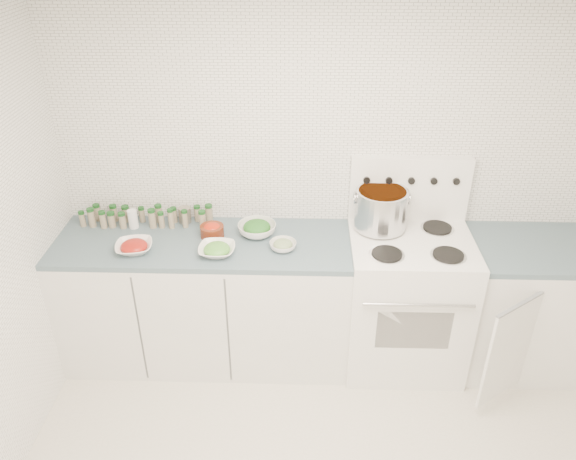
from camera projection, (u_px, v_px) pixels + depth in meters
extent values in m
cube|color=white|center=(335.00, 170.00, 3.58)|extent=(3.50, 0.02, 2.50)
cube|color=white|center=(208.00, 301.00, 3.74)|extent=(1.85, 0.62, 0.86)
cube|color=#455F68|center=(202.00, 244.00, 3.51)|extent=(1.85, 0.62, 0.03)
cube|color=white|center=(405.00, 303.00, 3.68)|extent=(0.76, 0.65, 0.92)
cube|color=black|center=(413.00, 330.00, 3.38)|extent=(0.45, 0.01, 0.28)
cylinder|color=silver|center=(419.00, 305.00, 3.23)|extent=(0.65, 0.02, 0.02)
cube|color=white|center=(413.00, 242.00, 3.44)|extent=(0.76, 0.65, 0.01)
cube|color=white|center=(409.00, 189.00, 3.58)|extent=(0.76, 0.06, 0.43)
cylinder|color=silver|center=(387.00, 254.00, 3.30)|extent=(0.21, 0.21, 0.01)
cylinder|color=black|center=(387.00, 254.00, 3.30)|extent=(0.18, 0.18, 0.01)
cylinder|color=silver|center=(448.00, 255.00, 3.29)|extent=(0.21, 0.21, 0.01)
cylinder|color=black|center=(448.00, 255.00, 3.29)|extent=(0.18, 0.18, 0.01)
cylinder|color=silver|center=(381.00, 227.00, 3.58)|extent=(0.21, 0.21, 0.01)
cylinder|color=black|center=(381.00, 226.00, 3.58)|extent=(0.18, 0.18, 0.01)
cylinder|color=silver|center=(437.00, 228.00, 3.57)|extent=(0.21, 0.21, 0.01)
cylinder|color=black|center=(437.00, 227.00, 3.57)|extent=(0.18, 0.18, 0.01)
cylinder|color=black|center=(367.00, 180.00, 3.52)|extent=(0.04, 0.02, 0.04)
cylinder|color=black|center=(389.00, 180.00, 3.52)|extent=(0.04, 0.02, 0.04)
cylinder|color=black|center=(411.00, 181.00, 3.52)|extent=(0.04, 0.02, 0.04)
cylinder|color=black|center=(434.00, 181.00, 3.51)|extent=(0.04, 0.02, 0.04)
cylinder|color=black|center=(456.00, 181.00, 3.51)|extent=(0.04, 0.02, 0.04)
cube|color=white|center=(530.00, 307.00, 3.68)|extent=(0.89, 0.62, 0.86)
cube|color=#455F68|center=(546.00, 249.00, 3.45)|extent=(0.89, 0.62, 0.03)
cube|color=white|center=(508.00, 351.00, 3.32)|extent=(0.33, 0.25, 0.70)
cylinder|color=silver|center=(381.00, 209.00, 3.51)|extent=(0.33, 0.33, 0.25)
cylinder|color=orange|center=(382.00, 193.00, 3.45)|extent=(0.29, 0.29, 0.03)
torus|color=silver|center=(355.00, 198.00, 3.47)|extent=(0.01, 0.08, 0.08)
torus|color=silver|center=(409.00, 198.00, 3.46)|extent=(0.01, 0.08, 0.08)
imported|color=white|center=(134.00, 247.00, 3.39)|extent=(0.25, 0.25, 0.05)
ellipsoid|color=#A80E14|center=(134.00, 246.00, 3.38)|extent=(0.16, 0.16, 0.07)
imported|color=white|center=(217.00, 250.00, 3.36)|extent=(0.22, 0.22, 0.05)
ellipsoid|color=green|center=(217.00, 249.00, 3.35)|extent=(0.16, 0.16, 0.07)
imported|color=white|center=(257.00, 229.00, 3.55)|extent=(0.29, 0.29, 0.08)
ellipsoid|color=#1D5718|center=(257.00, 227.00, 3.54)|extent=(0.17, 0.17, 0.08)
imported|color=white|center=(283.00, 246.00, 3.40)|extent=(0.19, 0.19, 0.05)
ellipsoid|color=#2A5020|center=(283.00, 244.00, 3.40)|extent=(0.12, 0.12, 0.05)
cylinder|color=#581F0F|center=(212.00, 231.00, 3.53)|extent=(0.15, 0.15, 0.07)
ellipsoid|color=#B12E0C|center=(212.00, 227.00, 3.52)|extent=(0.11, 0.11, 0.05)
cylinder|color=white|center=(133.00, 219.00, 3.62)|extent=(0.07, 0.07, 0.12)
cylinder|color=gray|center=(185.00, 215.00, 3.69)|extent=(0.10, 0.10, 0.10)
cylinder|color=gray|center=(97.00, 213.00, 3.71)|extent=(0.04, 0.04, 0.10)
cylinder|color=#134517|center=(96.00, 206.00, 3.68)|extent=(0.05, 0.05, 0.02)
cylinder|color=gray|center=(114.00, 214.00, 3.70)|extent=(0.05, 0.05, 0.10)
cylinder|color=#134517|center=(113.00, 206.00, 3.67)|extent=(0.05, 0.05, 0.02)
cylinder|color=gray|center=(126.00, 215.00, 3.70)|extent=(0.05, 0.05, 0.09)
cylinder|color=#134517|center=(125.00, 207.00, 3.67)|extent=(0.05, 0.05, 0.02)
cylinder|color=gray|center=(142.00, 216.00, 3.69)|extent=(0.04, 0.04, 0.09)
cylinder|color=#134517|center=(141.00, 208.00, 3.67)|extent=(0.04, 0.04, 0.02)
cylinder|color=gray|center=(159.00, 215.00, 3.68)|extent=(0.04, 0.04, 0.11)
cylinder|color=#134517|center=(158.00, 206.00, 3.65)|extent=(0.05, 0.05, 0.02)
cylinder|color=gray|center=(174.00, 216.00, 3.69)|extent=(0.04, 0.04, 0.09)
cylinder|color=#134517|center=(173.00, 209.00, 3.66)|extent=(0.04, 0.04, 0.02)
cylinder|color=gray|center=(198.00, 214.00, 3.70)|extent=(0.04, 0.04, 0.10)
cylinder|color=#134517|center=(197.00, 207.00, 3.67)|extent=(0.04, 0.04, 0.02)
cylinder|color=gray|center=(209.00, 214.00, 3.69)|extent=(0.05, 0.05, 0.11)
cylinder|color=#134517|center=(209.00, 206.00, 3.66)|extent=(0.05, 0.05, 0.02)
cylinder|color=gray|center=(92.00, 219.00, 3.63)|extent=(0.04, 0.04, 0.11)
cylinder|color=#134517|center=(90.00, 210.00, 3.60)|extent=(0.05, 0.05, 0.02)
cylinder|color=gray|center=(112.00, 221.00, 3.63)|extent=(0.05, 0.05, 0.09)
cylinder|color=#134517|center=(110.00, 213.00, 3.61)|extent=(0.05, 0.05, 0.02)
cylinder|color=gray|center=(123.00, 222.00, 3.62)|extent=(0.04, 0.04, 0.09)
cylinder|color=#134517|center=(121.00, 214.00, 3.59)|extent=(0.05, 0.05, 0.02)
cylinder|color=gray|center=(152.00, 220.00, 3.62)|extent=(0.05, 0.05, 0.11)
cylinder|color=#134517|center=(151.00, 211.00, 3.59)|extent=(0.05, 0.05, 0.02)
cylinder|color=gray|center=(162.00, 221.00, 3.63)|extent=(0.04, 0.04, 0.09)
cylinder|color=#134517|center=(161.00, 213.00, 3.60)|extent=(0.04, 0.04, 0.02)
cylinder|color=gray|center=(171.00, 220.00, 3.62)|extent=(0.04, 0.04, 0.12)
cylinder|color=#134517|center=(170.00, 210.00, 3.58)|extent=(0.04, 0.04, 0.02)
cylinder|color=gray|center=(185.00, 220.00, 3.63)|extent=(0.04, 0.04, 0.11)
cylinder|color=#134517|center=(184.00, 211.00, 3.60)|extent=(0.04, 0.04, 0.02)
cylinder|color=gray|center=(203.00, 221.00, 3.61)|extent=(0.04, 0.04, 0.11)
cylinder|color=#134517|center=(202.00, 212.00, 3.57)|extent=(0.05, 0.05, 0.02)
cylinder|color=gray|center=(82.00, 220.00, 3.64)|extent=(0.04, 0.04, 0.09)
cylinder|color=#134517|center=(81.00, 213.00, 3.61)|extent=(0.04, 0.04, 0.02)
cylinder|color=gray|center=(103.00, 221.00, 3.62)|extent=(0.04, 0.04, 0.10)
cylinder|color=#134517|center=(102.00, 213.00, 3.59)|extent=(0.04, 0.04, 0.02)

